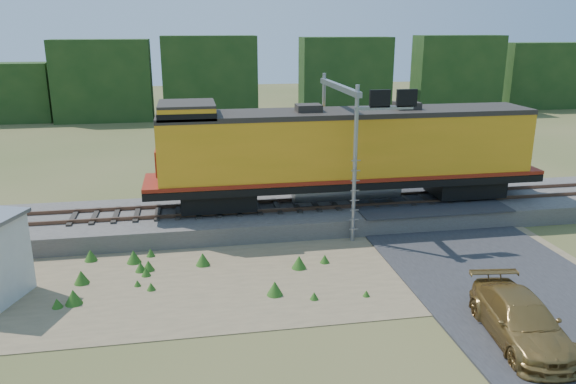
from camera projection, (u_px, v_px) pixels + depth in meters
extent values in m
plane|color=#475123|center=(303.00, 278.00, 20.52)|extent=(140.00, 140.00, 0.00)
cube|color=slate|center=(277.00, 215.00, 26.07)|extent=(70.00, 5.00, 0.80)
cube|color=brown|center=(279.00, 210.00, 25.25)|extent=(70.00, 0.10, 0.16)
cube|color=brown|center=(275.00, 201.00, 26.61)|extent=(70.00, 0.10, 0.16)
cube|color=#8C7754|center=(247.00, 276.00, 20.65)|extent=(26.00, 8.00, 0.03)
cube|color=#38383A|center=(420.00, 198.00, 27.11)|extent=(7.00, 5.20, 0.06)
cube|color=#38383A|center=(336.00, 147.00, 42.44)|extent=(7.00, 24.00, 0.08)
cube|color=#193714|center=(227.00, 84.00, 55.45)|extent=(36.00, 3.00, 6.50)
cube|color=black|center=(218.00, 198.00, 25.34)|extent=(3.31, 2.12, 0.83)
cube|color=black|center=(465.00, 185.00, 27.33)|extent=(3.31, 2.12, 0.83)
cube|color=black|center=(346.00, 180.00, 26.17)|extent=(18.40, 2.76, 0.33)
cylinder|color=gray|center=(346.00, 189.00, 26.30)|extent=(5.06, 1.10, 1.10)
cube|color=orange|center=(347.00, 146.00, 25.72)|extent=(17.02, 2.67, 2.85)
cube|color=maroon|center=(347.00, 174.00, 26.09)|extent=(18.40, 2.81, 0.17)
cube|color=#28231E|center=(348.00, 113.00, 25.28)|extent=(17.02, 2.71, 0.22)
cube|color=orange|center=(187.00, 112.00, 24.02)|extent=(2.39, 2.67, 0.64)
cube|color=#28231E|center=(186.00, 104.00, 23.92)|extent=(2.39, 2.71, 0.11)
cube|color=black|center=(187.00, 113.00, 24.03)|extent=(2.44, 2.71, 0.32)
cube|color=maroon|center=(157.00, 160.00, 24.38)|extent=(0.09, 1.84, 1.10)
cube|color=#28231E|center=(309.00, 109.00, 24.91)|extent=(1.10, 0.92, 0.41)
cube|color=#28231E|center=(407.00, 107.00, 25.68)|extent=(1.10, 0.92, 0.41)
cylinder|color=gray|center=(355.00, 166.00, 23.06)|extent=(0.17, 0.17, 6.62)
cylinder|color=gray|center=(323.00, 140.00, 28.35)|extent=(0.17, 0.17, 6.62)
cube|color=gray|center=(339.00, 87.00, 24.87)|extent=(0.24, 6.20, 0.24)
cube|color=gray|center=(384.00, 108.00, 22.58)|extent=(2.46, 0.14, 0.14)
cube|color=black|center=(380.00, 99.00, 22.44)|extent=(0.85, 0.14, 0.71)
cube|color=black|center=(407.00, 98.00, 22.63)|extent=(0.85, 0.14, 0.71)
imported|color=olive|center=(521.00, 320.00, 16.26)|extent=(2.38, 4.71, 1.31)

